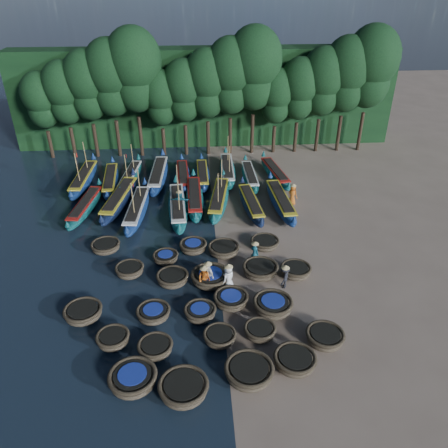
{
  "coord_description": "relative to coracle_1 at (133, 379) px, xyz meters",
  "views": [
    {
      "loc": [
        -1.23,
        -23.53,
        17.06
      ],
      "look_at": [
        0.59,
        3.05,
        1.3
      ],
      "focal_mm": 35.0,
      "sensor_mm": 36.0,
      "label": 1
    }
  ],
  "objects": [
    {
      "name": "fisherman_6",
      "position": [
        11.14,
        17.62,
        0.44
      ],
      "size": [
        0.98,
        0.99,
        1.93
      ],
      "rotation": [
        0.0,
        0.0,
        2.35
      ],
      "color": "#CF631B",
      "rests_on": "ground"
    },
    {
      "name": "long_boat_5",
      "position": [
        3.06,
        18.21,
        0.08
      ],
      "size": [
        1.6,
        8.41,
        1.48
      ],
      "rotation": [
        0.0,
        0.0,
        0.02
      ],
      "color": "#0E5251",
      "rests_on": "ground"
    },
    {
      "name": "long_boat_14",
      "position": [
        3.85,
        22.91,
        0.01
      ],
      "size": [
        1.34,
        7.31,
        1.29
      ],
      "rotation": [
        0.0,
        0.0,
        0.01
      ],
      "color": "navy",
      "rests_on": "ground"
    },
    {
      "name": "coracle_22",
      "position": [
        2.89,
        11.06,
        -0.04
      ],
      "size": [
        2.02,
        2.02,
        0.77
      ],
      "rotation": [
        0.0,
        0.0,
        0.16
      ],
      "color": "brown",
      "rests_on": "ground"
    },
    {
      "name": "tree_9",
      "position": [
        9.23,
        29.45,
        8.19
      ],
      "size": [
        5.34,
        5.34,
        12.58
      ],
      "color": "black",
      "rests_on": "ground"
    },
    {
      "name": "tree_13",
      "position": [
        18.43,
        29.45,
        7.51
      ],
      "size": [
        4.92,
        4.92,
        11.6
      ],
      "color": "black",
      "rests_on": "ground"
    },
    {
      "name": "fisherman_5",
      "position": [
        1.88,
        16.92,
        0.45
      ],
      "size": [
        1.72,
        0.66,
        2.01
      ],
      "rotation": [
        0.0,
        0.0,
        3.06
      ],
      "color": "#1A5B6D",
      "rests_on": "ground"
    },
    {
      "name": "long_boat_10",
      "position": [
        -4.43,
        22.2,
        0.04
      ],
      "size": [
        2.05,
        7.86,
        1.39
      ],
      "rotation": [
        0.0,
        0.0,
        0.09
      ],
      "color": "navy",
      "rests_on": "ground"
    },
    {
      "name": "long_boat_8",
      "position": [
        10.07,
        17.12,
        0.08
      ],
      "size": [
        1.97,
        8.41,
        1.48
      ],
      "rotation": [
        0.0,
        0.0,
        0.06
      ],
      "color": "navy",
      "rests_on": "ground"
    },
    {
      "name": "coracle_17",
      "position": [
        3.94,
        7.51,
        -0.02
      ],
      "size": [
        2.49,
        2.49,
        0.8
      ],
      "rotation": [
        0.0,
        0.0,
        -0.08
      ],
      "color": "brown",
      "rests_on": "ground"
    },
    {
      "name": "long_boat_1",
      "position": [
        -5.68,
        17.39,
        0.03
      ],
      "size": [
        2.37,
        7.58,
        1.35
      ],
      "rotation": [
        0.0,
        0.0,
        -0.14
      ],
      "color": "#0E5251",
      "rests_on": "ground"
    },
    {
      "name": "long_boat_9",
      "position": [
        -6.86,
        22.61,
        0.09
      ],
      "size": [
        1.82,
        8.52,
        3.62
      ],
      "rotation": [
        0.0,
        0.0,
        -0.04
      ],
      "color": "navy",
      "rests_on": "ground"
    },
    {
      "name": "tree_12",
      "position": [
        16.13,
        29.45,
        6.84
      ],
      "size": [
        4.51,
        4.51,
        10.63
      ],
      "color": "black",
      "rests_on": "ground"
    },
    {
      "name": "coracle_5",
      "position": [
        -1.33,
        2.72,
        -0.08
      ],
      "size": [
        1.92,
        1.92,
        0.71
      ],
      "rotation": [
        0.0,
        0.0,
        -0.22
      ],
      "color": "brown",
      "rests_on": "ground"
    },
    {
      "name": "coracle_2",
      "position": [
        2.36,
        -0.66,
        -0.03
      ],
      "size": [
        2.87,
        2.87,
        0.8
      ],
      "rotation": [
        0.0,
        0.0,
        0.4
      ],
      "color": "brown",
      "rests_on": "ground"
    },
    {
      "name": "tree_3",
      "position": [
        -4.57,
        29.45,
        7.51
      ],
      "size": [
        4.92,
        4.92,
        11.6
      ],
      "color": "black",
      "rests_on": "ground"
    },
    {
      "name": "long_boat_11",
      "position": [
        -2.75,
        22.93,
        0.03
      ],
      "size": [
        2.16,
        7.54,
        3.22
      ],
      "rotation": [
        0.0,
        0.0,
        -0.12
      ],
      "color": "#0E5251",
      "rests_on": "ground"
    },
    {
      "name": "long_boat_17",
      "position": [
        10.59,
        22.84,
        0.03
      ],
      "size": [
        2.49,
        7.57,
        1.35
      ],
      "rotation": [
        0.0,
        0.0,
        0.16
      ],
      "color": "#0E5251",
      "rests_on": "ground"
    },
    {
      "name": "coracle_6",
      "position": [
        0.9,
        1.98,
        -0.09
      ],
      "size": [
        2.15,
        2.15,
        0.68
      ],
      "rotation": [
        0.0,
        0.0,
        0.33
      ],
      "color": "brown",
      "rests_on": "ground"
    },
    {
      "name": "coracle_23",
      "position": [
        4.97,
        10.62,
        -0.07
      ],
      "size": [
        2.51,
        2.51,
        0.73
      ],
      "rotation": [
        0.0,
        0.0,
        0.31
      ],
      "color": "brown",
      "rests_on": "ground"
    },
    {
      "name": "long_boat_7",
      "position": [
        7.61,
        16.92,
        0.03
      ],
      "size": [
        2.02,
        7.59,
        1.34
      ],
      "rotation": [
        0.0,
        0.0,
        0.09
      ],
      "color": "#0F1C3A",
      "rests_on": "ground"
    },
    {
      "name": "coracle_16",
      "position": [
        1.59,
        7.62,
        -0.05
      ],
      "size": [
        2.05,
        2.05,
        0.75
      ],
      "rotation": [
        0.0,
        0.0,
        0.11
      ],
      "color": "brown",
      "rests_on": "ground"
    },
    {
      "name": "fisherman_4",
      "position": [
        3.79,
        7.3,
        0.42
      ],
      "size": [
        0.91,
        1.04,
        1.89
      ],
      "rotation": [
        0.0,
        0.0,
        5.34
      ],
      "color": "white",
      "rests_on": "ground"
    },
    {
      "name": "long_boat_13",
      "position": [
        2.07,
        22.76,
        0.02
      ],
      "size": [
        1.71,
        7.5,
        1.32
      ],
      "rotation": [
        0.0,
        0.0,
        0.05
      ],
      "color": "navy",
      "rests_on": "ground"
    },
    {
      "name": "long_boat_3",
      "position": [
        -1.48,
        16.55,
        0.08
      ],
      "size": [
        2.06,
        8.41,
        3.58
      ],
      "rotation": [
        0.0,
        0.0,
        -0.07
      ],
      "color": "navy",
      "rests_on": "ground"
    },
    {
      "name": "tree_11",
      "position": [
        13.83,
        29.45,
        6.16
      ],
      "size": [
        4.09,
        4.09,
        9.65
      ],
      "color": "black",
      "rests_on": "ground"
    },
    {
      "name": "coracle_8",
      "position": [
        6.36,
        2.78,
        -0.1
      ],
      "size": [
        2.1,
        2.1,
        0.67
      ],
      "rotation": [
        0.0,
        0.0,
        -0.41
      ],
      "color": "brown",
      "rests_on": "ground"
    },
    {
      "name": "foliage_wall",
      "position": [
        4.53,
        32.95,
        4.52
      ],
      "size": [
        40.0,
        3.0,
        10.0
      ],
      "primitive_type": "cube",
      "color": "black",
      "rests_on": "ground"
    },
    {
      "name": "fisherman_3",
      "position": [
        8.43,
        6.8,
        0.33
      ],
      "size": [
        0.96,
        1.14,
        1.74
      ],
      "rotation": [
        0.0,
        0.0,
        4.24
      ],
      "color": "black",
      "rests_on": "ground"
    },
    {
      "name": "tree_4",
      "position": [
        -2.27,
        29.45,
        8.19
      ],
      "size": [
        5.34,
        5.34,
        12.58
      ],
      "color": "black",
      "rests_on": "ground"
    },
    {
      "name": "tree_0",
      "position": [
        -11.47,
        29.45,
        5.49
      ],
      "size": [
        3.68,
        3.68,
        8.68
      ],
      "color": "black",
      "rests_on": "ground"
    },
    {
      "name": "tree_5",
      "position": [
        0.03,
        29.45,
        5.49
      ],
      "size": [
        3.68,
        3.68,
        8.68
      ],
      "color": "black",
      "rests_on": "ground"
    },
    {
      "name": "tree_8",
      "position": [
        6.93,
        29.45,
        7.51
      ],
      "size": [
        4.92,
        4.92,
        11.6
      ],
      "color": "black",
      "rests_on": "ground"
    },
    {
      "name": "long_boat_15",
      "position": [
        6.21,
        23.66,
        0.07
      ],
      "size": [
        1.66,
        8.25,
        3.5
      ],
      "rotation": [
        0.0,
        0.0,
        -0.03
      ],
      "color": "#0E5251",
      "rests_on": "ground"
    },
    {
      "name": "tree_10",
      "position": [
        11.53,
        29.45,
        5.49
      ],
      "size": [
        3.68,
        3.68,
        8.68
      ],
      "color": "black",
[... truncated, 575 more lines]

